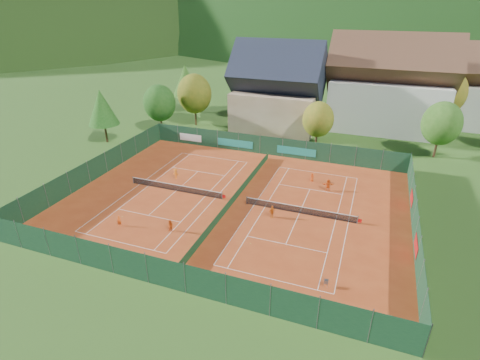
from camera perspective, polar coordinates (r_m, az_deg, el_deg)
name	(u,v)px	position (r m, az deg, el deg)	size (l,w,h in m)	color
ground	(234,202)	(45.47, -0.87, -3.32)	(600.00, 600.00, 0.00)	#2A5319
clay_pad	(234,202)	(45.46, -0.87, -3.30)	(40.00, 32.00, 0.01)	#A43B18
court_markings_left	(176,191)	(48.59, -9.72, -1.65)	(11.03, 23.83, 0.00)	white
court_markings_right	(299,213)	(43.59, 9.03, -5.03)	(11.03, 23.83, 0.00)	white
tennis_net_left	(177,188)	(48.29, -9.60, -1.16)	(13.30, 0.10, 1.02)	#59595B
tennis_net_right	(301,210)	(43.32, 9.27, -4.50)	(13.30, 0.10, 1.02)	#59595B
court_divider	(234,198)	(45.22, -0.88, -2.75)	(0.03, 28.80, 1.00)	#153B1E
fence_north	(268,146)	(58.79, 4.33, 5.20)	(40.00, 0.10, 3.00)	#143923
fence_south	(165,274)	(32.79, -11.29, -13.82)	(40.00, 0.04, 3.00)	#133620
fence_west	(97,167)	(54.57, -20.90, 1.85)	(0.04, 32.00, 3.00)	#14381F
fence_east	(415,222)	(42.80, 25.13, -5.75)	(0.09, 32.00, 3.00)	#12321D
chalet	(277,93)	(70.93, 5.72, 13.12)	(16.20, 12.00, 16.00)	#CAB18F
hotel_block_a	(388,90)	(74.48, 21.63, 12.69)	(21.60, 11.00, 17.25)	silver
hotel_block_b	(467,91)	(83.92, 31.28, 11.58)	(17.28, 10.00, 15.50)	silver
tree_west_front	(159,103)	(69.66, -12.18, 11.40)	(5.72, 5.72, 8.69)	#473319
tree_west_mid	(194,94)	(72.63, -6.96, 12.91)	(6.44, 6.44, 9.78)	#433018
tree_west_back	(186,80)	(82.16, -8.28, 14.83)	(5.60, 5.60, 10.00)	#483219
tree_center	(318,119)	(62.08, 11.82, 9.03)	(5.01, 5.01, 7.60)	#4C2D1B
tree_east_front	(442,124)	(63.97, 28.37, 7.58)	(5.72, 5.72, 8.69)	#472C19
tree_west_side	(102,107)	(66.75, -20.32, 10.35)	(5.04, 5.04, 9.00)	#452D18
tree_east_back	(446,93)	(79.36, 28.88, 11.57)	(7.15, 7.15, 10.86)	#473319
mountain_backdrop	(399,101)	(277.79, 23.09, 11.04)	(820.00, 530.00, 242.00)	black
ball_hopper	(326,281)	(33.71, 12.99, -14.83)	(0.34, 0.34, 0.80)	slate
loose_ball_0	(122,216)	(44.46, -17.51, -5.32)	(0.07, 0.07, 0.07)	#CCD833
loose_ball_1	(251,244)	(38.11, 1.62, -9.65)	(0.07, 0.07, 0.07)	#CCD833
loose_ball_2	(234,192)	(47.56, -0.88, -1.85)	(0.07, 0.07, 0.07)	#CCD833
player_left_near	(119,221)	(42.58, -17.92, -5.94)	(0.45, 0.30, 1.24)	#EA5814
player_left_mid	(170,226)	(40.21, -10.57, -6.89)	(0.68, 0.53, 1.40)	#D84D13
player_left_far	(176,174)	(51.59, -9.76, 0.95)	(0.95, 0.55, 1.47)	orange
player_right_near	(272,212)	(42.08, 4.89, -4.83)	(0.87, 0.36, 1.49)	#D15F12
player_right_far_a	(312,177)	(51.12, 10.93, 0.43)	(0.59, 0.38, 1.20)	#D94813
player_right_far_b	(328,185)	(49.02, 13.28, -0.74)	(1.44, 0.46, 1.55)	#EE5815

